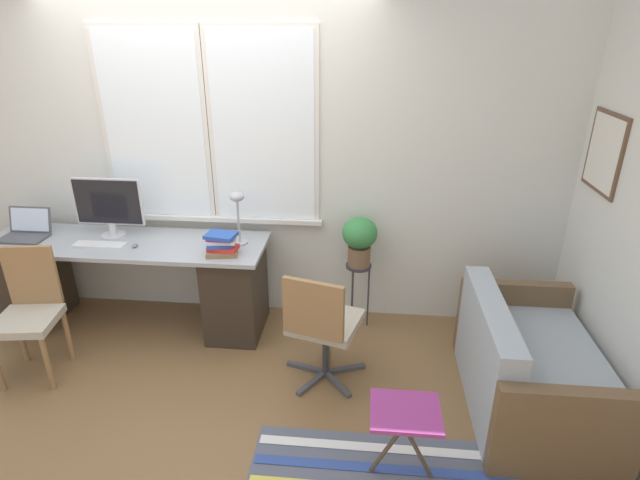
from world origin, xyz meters
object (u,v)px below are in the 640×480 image
(desk_chair_wooden, at_px, (29,310))
(potted_plant, at_px, (360,238))
(monitor, at_px, (109,206))
(desk_lamp, at_px, (237,207))
(laptop, at_px, (26,231))
(office_chair_swivel, at_px, (322,324))
(book_stack, at_px, (222,244))
(folding_stool, at_px, (405,418))
(keyboard, at_px, (100,245))
(plant_stand, at_px, (358,275))
(mouse, at_px, (135,245))
(couch_loveseat, at_px, (528,371))

(desk_chair_wooden, relative_size, potted_plant, 2.30)
(monitor, height_order, desk_lamp, monitor)
(laptop, distance_m, office_chair_swivel, 2.48)
(book_stack, bearing_deg, office_chair_swivel, -28.31)
(office_chair_swivel, relative_size, potted_plant, 2.18)
(desk_lamp, xyz_separation_m, folding_stool, (1.20, -1.37, -0.64))
(book_stack, xyz_separation_m, potted_plant, (0.99, 0.31, -0.04))
(office_chair_swivel, bearing_deg, potted_plant, -91.22)
(keyboard, relative_size, plant_stand, 0.71)
(laptop, bearing_deg, desk_lamp, 1.78)
(keyboard, distance_m, book_stack, 0.97)
(office_chair_swivel, xyz_separation_m, plant_stand, (0.22, 0.72, 0.01))
(laptop, bearing_deg, monitor, 7.73)
(mouse, height_order, office_chair_swivel, office_chair_swivel)
(desk_lamp, xyz_separation_m, potted_plant, (0.91, 0.10, -0.26))
(couch_loveseat, bearing_deg, monitor, 75.77)
(monitor, xyz_separation_m, book_stack, (0.95, -0.25, -0.18))
(mouse, bearing_deg, desk_lamp, 11.41)
(office_chair_swivel, distance_m, couch_loveseat, 1.34)
(keyboard, bearing_deg, potted_plant, 7.51)
(potted_plant, relative_size, folding_stool, 0.86)
(book_stack, distance_m, folding_stool, 1.78)
(mouse, bearing_deg, keyboard, -179.00)
(keyboard, height_order, book_stack, book_stack)
(keyboard, bearing_deg, book_stack, -2.90)
(desk_lamp, distance_m, potted_plant, 0.95)
(couch_loveseat, bearing_deg, desk_lamp, 70.00)
(book_stack, bearing_deg, monitor, 165.45)
(office_chair_swivel, distance_m, folding_stool, 0.91)
(book_stack, bearing_deg, desk_lamp, 69.29)
(folding_stool, bearing_deg, keyboard, 151.58)
(mouse, bearing_deg, plant_stand, 8.56)
(folding_stool, bearing_deg, mouse, 148.22)
(couch_loveseat, bearing_deg, laptop, 79.61)
(desk_lamp, xyz_separation_m, plant_stand, (0.91, 0.10, -0.58))
(laptop, distance_m, plant_stand, 2.64)
(couch_loveseat, distance_m, folding_stool, 1.05)
(laptop, xyz_separation_m, monitor, (0.67, 0.09, 0.21))
(mouse, xyz_separation_m, desk_chair_wooden, (-0.56, -0.53, -0.27))
(potted_plant, xyz_separation_m, folding_stool, (0.29, -1.47, -0.38))
(mouse, relative_size, couch_loveseat, 0.05)
(office_chair_swivel, bearing_deg, desk_chair_wooden, 17.50)
(monitor, bearing_deg, office_chair_swivel, -21.04)
(mouse, bearing_deg, office_chair_swivel, -17.82)
(laptop, height_order, office_chair_swivel, laptop)
(laptop, bearing_deg, desk_chair_wooden, -59.33)
(mouse, xyz_separation_m, office_chair_swivel, (1.46, -0.47, -0.30))
(book_stack, bearing_deg, potted_plant, 17.18)
(plant_stand, bearing_deg, book_stack, -162.82)
(laptop, bearing_deg, keyboard, -9.23)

